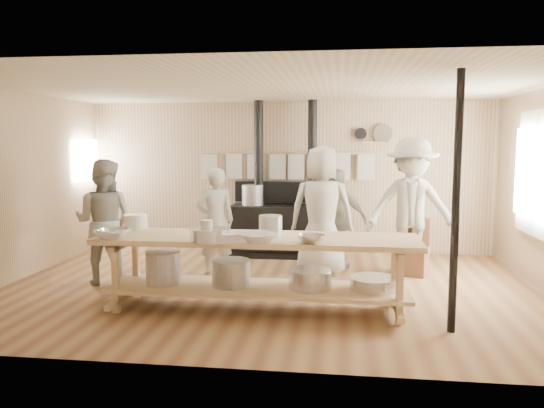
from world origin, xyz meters
name	(u,v)px	position (x,y,z in m)	size (l,w,h in m)	color
ground	(268,288)	(0.00, 0.00, 0.00)	(7.00, 7.00, 0.00)	brown
room_shell	(268,164)	(0.00, 0.00, 1.62)	(7.00, 7.00, 7.00)	tan
window_right	(537,173)	(3.47, 0.60, 1.50)	(0.09, 1.50, 1.65)	beige
left_opening	(86,160)	(-3.45, 2.00, 1.60)	(0.00, 0.90, 0.90)	white
stove	(285,225)	(-0.01, 2.12, 0.52)	(1.90, 0.75, 2.60)	black
towel_rail	(287,163)	(0.00, 2.40, 1.55)	(3.00, 0.04, 0.47)	tan
back_wall_shelf	(374,136)	(1.46, 2.43, 2.00)	(0.63, 0.14, 0.32)	tan
prep_table	(256,265)	(-0.01, -0.90, 0.52)	(3.60, 0.90, 0.85)	tan
support_post	(456,204)	(2.05, -1.35, 1.30)	(0.08, 0.08, 2.60)	black
cook_far_left	(215,221)	(-0.86, 0.71, 0.77)	(0.56, 0.37, 1.54)	#A09D8E
cook_left	(104,222)	(-2.22, -0.01, 0.84)	(0.82, 0.64, 1.68)	#A09D8E
cook_center	(322,211)	(0.66, 0.82, 0.93)	(0.91, 0.59, 1.86)	#A09D8E
cook_right	(338,219)	(0.89, 1.21, 0.76)	(0.89, 0.37, 1.52)	#A09D8E
cook_by_window	(411,207)	(1.93, 0.96, 0.99)	(1.27, 0.73, 1.97)	#A09D8E
chair	(413,258)	(1.98, 1.01, 0.24)	(0.48, 0.48, 0.82)	brown
bowl_white_a	(113,234)	(-1.55, -1.23, 0.90)	(0.38, 0.38, 0.09)	white
bowl_steel_a	(113,234)	(-1.55, -1.23, 0.90)	(0.33, 0.33, 0.10)	silver
bowl_white_b	(258,237)	(0.06, -1.23, 0.90)	(0.39, 0.39, 0.10)	white
bowl_steel_b	(311,239)	(0.63, -1.23, 0.90)	(0.29, 0.29, 0.09)	silver
roasting_pan	(232,237)	(-0.22, -1.23, 0.89)	(0.40, 0.27, 0.09)	#B2B2B7
mixing_bowl_large	(210,235)	(-0.46, -1.23, 0.92)	(0.42, 0.42, 0.13)	silver
bucket_galv	(271,226)	(0.15, -0.90, 0.97)	(0.26, 0.26, 0.24)	gray
deep_bowl_enamel	(136,222)	(-1.55, -0.57, 0.94)	(0.28, 0.28, 0.18)	white
pitcher	(207,230)	(-0.52, -1.15, 0.96)	(0.13, 0.13, 0.21)	white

